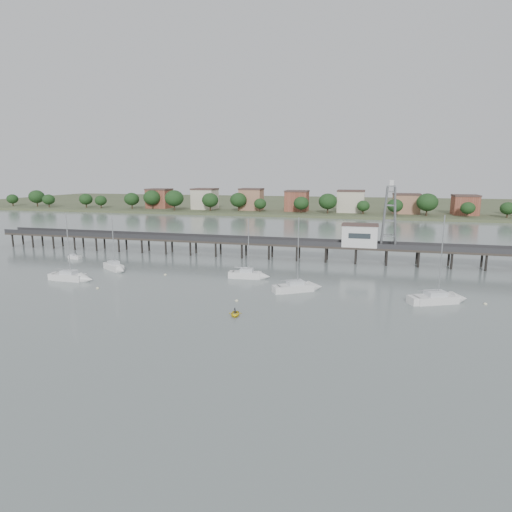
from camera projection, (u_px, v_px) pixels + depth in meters
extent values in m
plane|color=slate|center=(133.00, 351.00, 51.29)|extent=(500.00, 500.00, 0.00)
cube|color=#2D2823|center=(257.00, 243.00, 107.57)|extent=(150.00, 5.00, 0.50)
cube|color=#333335|center=(255.00, 241.00, 105.13)|extent=(150.00, 0.12, 1.10)
cube|color=#333335|center=(260.00, 238.00, 109.69)|extent=(150.00, 0.12, 1.10)
cylinder|color=black|center=(13.00, 240.00, 124.20)|extent=(0.50, 0.50, 4.40)
cylinder|color=black|center=(23.00, 239.00, 127.81)|extent=(0.50, 0.50, 4.40)
cylinder|color=black|center=(255.00, 252.00, 106.13)|extent=(0.50, 0.50, 4.40)
cylinder|color=black|center=(259.00, 249.00, 109.74)|extent=(0.50, 0.50, 4.40)
cube|color=silver|center=(360.00, 236.00, 100.85)|extent=(8.00, 5.00, 5.00)
cube|color=#4C3833|center=(360.00, 225.00, 100.35)|extent=(8.40, 5.40, 0.30)
cube|color=slate|center=(391.00, 186.00, 97.02)|extent=(1.80, 1.80, 0.30)
cube|color=silver|center=(392.00, 183.00, 96.88)|extent=(0.90, 0.90, 1.20)
cube|color=silver|center=(114.00, 268.00, 94.39)|extent=(5.81, 4.73, 1.65)
cone|color=silver|center=(121.00, 270.00, 91.94)|extent=(3.08, 3.03, 2.14)
cube|color=silver|center=(114.00, 263.00, 94.17)|extent=(2.98, 2.75, 0.75)
cylinder|color=#A5A8AA|center=(113.00, 241.00, 92.97)|extent=(0.18, 0.18, 10.33)
cylinder|color=#A5A8AA|center=(112.00, 260.00, 94.71)|extent=(2.79, 1.80, 0.12)
cube|color=silver|center=(295.00, 289.00, 77.22)|extent=(6.81, 5.59, 1.65)
cone|color=silver|center=(316.00, 287.00, 78.43)|extent=(3.63, 3.57, 2.52)
cube|color=silver|center=(295.00, 283.00, 76.99)|extent=(3.51, 3.24, 0.75)
cylinder|color=#A5A8AA|center=(298.00, 251.00, 76.04)|extent=(0.18, 0.18, 12.14)
cylinder|color=#A5A8AA|center=(290.00, 280.00, 76.56)|extent=(3.25, 2.12, 0.12)
cube|color=silver|center=(435.00, 300.00, 70.31)|extent=(7.55, 5.46, 1.65)
cone|color=silver|center=(459.00, 299.00, 71.08)|extent=(3.82, 3.73, 2.74)
cube|color=silver|center=(436.00, 293.00, 70.09)|extent=(3.77, 3.31, 0.75)
cylinder|color=#A5A8AA|center=(441.00, 256.00, 68.98)|extent=(0.18, 0.18, 13.22)
cylinder|color=#A5A8AA|center=(429.00, 290.00, 69.78)|extent=(3.78, 1.84, 0.12)
cube|color=silver|center=(69.00, 278.00, 85.26)|extent=(6.50, 2.56, 1.65)
cone|color=silver|center=(87.00, 279.00, 84.23)|extent=(2.72, 2.54, 2.52)
cube|color=silver|center=(69.00, 272.00, 85.03)|extent=(2.89, 2.03, 0.75)
cylinder|color=#A5A8AA|center=(68.00, 244.00, 83.82)|extent=(0.18, 0.18, 12.16)
cylinder|color=#A5A8AA|center=(64.00, 269.00, 85.20)|extent=(3.79, 0.14, 0.12)
cube|color=silver|center=(247.00, 276.00, 87.04)|extent=(5.96, 2.77, 1.65)
cone|color=silver|center=(264.00, 276.00, 86.47)|extent=(2.61, 2.46, 2.25)
cube|color=silver|center=(247.00, 270.00, 86.82)|extent=(2.72, 2.03, 0.75)
cylinder|color=#A5A8AA|center=(249.00, 246.00, 85.79)|extent=(0.18, 0.18, 10.84)
cylinder|color=#A5A8AA|center=(242.00, 267.00, 86.86)|extent=(3.37, 0.43, 0.12)
cube|color=silver|center=(75.00, 258.00, 106.64)|extent=(3.39, 1.68, 0.91)
cube|color=silver|center=(72.00, 255.00, 106.79)|extent=(1.19, 1.19, 0.55)
imported|color=yellow|center=(235.00, 315.00, 64.29)|extent=(2.10, 1.05, 2.82)
imported|color=black|center=(235.00, 315.00, 64.29)|extent=(0.71, 1.04, 0.23)
ellipsoid|color=#F2EEBC|center=(98.00, 288.00, 79.19)|extent=(0.56, 0.56, 0.39)
ellipsoid|color=#F2EEBC|center=(237.00, 301.00, 71.39)|extent=(0.56, 0.56, 0.39)
ellipsoid|color=#F2EEBC|center=(165.00, 275.00, 89.73)|extent=(0.56, 0.56, 0.39)
ellipsoid|color=#F2EEBC|center=(485.00, 304.00, 69.67)|extent=(0.56, 0.56, 0.39)
ellipsoid|color=#F2EEBC|center=(58.00, 273.00, 91.63)|extent=(0.56, 0.56, 0.39)
cube|color=#475133|center=(327.00, 205.00, 283.92)|extent=(500.00, 170.00, 1.40)
cube|color=brown|center=(159.00, 200.00, 246.31)|extent=(13.00, 10.50, 9.00)
cube|color=brown|center=(205.00, 201.00, 239.38)|extent=(13.00, 10.50, 9.00)
cube|color=brown|center=(251.00, 202.00, 232.70)|extent=(13.00, 10.50, 9.00)
cube|color=brown|center=(297.00, 203.00, 226.51)|extent=(13.00, 10.50, 9.00)
cube|color=brown|center=(351.00, 203.00, 219.58)|extent=(13.00, 10.50, 9.00)
cube|color=brown|center=(406.00, 204.00, 212.89)|extent=(13.00, 10.50, 9.00)
cube|color=brown|center=(465.00, 205.00, 206.21)|extent=(13.00, 10.50, 9.00)
ellipsoid|color=#153315|center=(101.00, 200.00, 242.28)|extent=(8.00, 8.00, 6.80)
ellipsoid|color=#153315|center=(313.00, 204.00, 212.58)|extent=(8.00, 8.00, 6.80)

